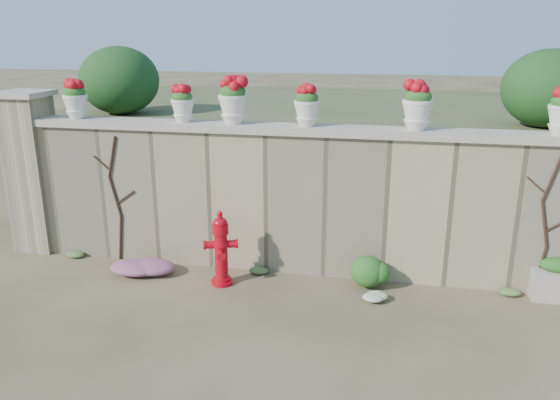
# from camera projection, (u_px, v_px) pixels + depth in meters

# --- Properties ---
(ground) EXTENTS (80.00, 80.00, 0.00)m
(ground) POSITION_uv_depth(u_px,v_px,m) (270.00, 331.00, 6.33)
(ground) COLOR #4E4127
(ground) RESTS_ON ground
(stone_wall) EXTENTS (8.00, 0.40, 2.00)m
(stone_wall) POSITION_uv_depth(u_px,v_px,m) (297.00, 203.00, 7.72)
(stone_wall) COLOR #9B8B67
(stone_wall) RESTS_ON ground
(wall_cap) EXTENTS (8.10, 0.52, 0.10)m
(wall_cap) POSITION_uv_depth(u_px,v_px,m) (298.00, 130.00, 7.40)
(wall_cap) COLOR #B7AB9B
(wall_cap) RESTS_ON stone_wall
(gate_pillar) EXTENTS (0.72, 0.72, 2.48)m
(gate_pillar) POSITION_uv_depth(u_px,v_px,m) (33.00, 171.00, 8.43)
(gate_pillar) COLOR #9B8B67
(gate_pillar) RESTS_ON ground
(raised_fill) EXTENTS (9.00, 6.00, 2.00)m
(raised_fill) POSITION_uv_depth(u_px,v_px,m) (325.00, 155.00, 10.71)
(raised_fill) COLOR #384C23
(raised_fill) RESTS_ON ground
(back_shrub_left) EXTENTS (1.30, 1.30, 1.10)m
(back_shrub_left) POSITION_uv_depth(u_px,v_px,m) (119.00, 80.00, 8.99)
(back_shrub_left) COLOR #143814
(back_shrub_left) RESTS_ON raised_fill
(back_shrub_right) EXTENTS (1.30, 1.30, 1.10)m
(back_shrub_right) POSITION_uv_depth(u_px,v_px,m) (549.00, 88.00, 7.73)
(back_shrub_right) COLOR #143814
(back_shrub_right) RESTS_ON raised_fill
(vine_left) EXTENTS (0.60, 0.04, 1.91)m
(vine_left) POSITION_uv_depth(u_px,v_px,m) (116.00, 197.00, 8.02)
(vine_left) COLOR black
(vine_left) RESTS_ON ground
(vine_right) EXTENTS (0.60, 0.04, 1.91)m
(vine_right) POSITION_uv_depth(u_px,v_px,m) (545.00, 224.00, 6.90)
(vine_right) COLOR black
(vine_right) RESTS_ON ground
(fire_hydrant) EXTENTS (0.45, 0.32, 1.05)m
(fire_hydrant) POSITION_uv_depth(u_px,v_px,m) (221.00, 248.00, 7.36)
(fire_hydrant) COLOR #BB0714
(fire_hydrant) RESTS_ON ground
(planter_box) EXTENTS (0.68, 0.40, 0.56)m
(planter_box) POSITION_uv_depth(u_px,v_px,m) (559.00, 280.00, 7.04)
(planter_box) COLOR #B7AB9B
(planter_box) RESTS_ON ground
(green_shrub) EXTENTS (0.58, 0.52, 0.55)m
(green_shrub) POSITION_uv_depth(u_px,v_px,m) (376.00, 271.00, 7.26)
(green_shrub) COLOR #1E5119
(green_shrub) RESTS_ON ground
(magenta_clump) EXTENTS (0.92, 0.62, 0.25)m
(magenta_clump) POSITION_uv_depth(u_px,v_px,m) (144.00, 268.00, 7.72)
(magenta_clump) COLOR #C727A7
(magenta_clump) RESTS_ON ground
(white_flowers) EXTENTS (0.45, 0.36, 0.16)m
(white_flowers) POSITION_uv_depth(u_px,v_px,m) (377.00, 297.00, 6.97)
(white_flowers) COLOR white
(white_flowers) RESTS_ON ground
(urn_pot_0) EXTENTS (0.35, 0.35, 0.55)m
(urn_pot_0) POSITION_uv_depth(u_px,v_px,m) (75.00, 100.00, 7.94)
(urn_pot_0) COLOR silver
(urn_pot_0) RESTS_ON wall_cap
(urn_pot_1) EXTENTS (0.33, 0.33, 0.51)m
(urn_pot_1) POSITION_uv_depth(u_px,v_px,m) (183.00, 104.00, 7.63)
(urn_pot_1) COLOR silver
(urn_pot_1) RESTS_ON wall_cap
(urn_pot_2) EXTENTS (0.41, 0.41, 0.64)m
(urn_pot_2) POSITION_uv_depth(u_px,v_px,m) (233.00, 101.00, 7.47)
(urn_pot_2) COLOR silver
(urn_pot_2) RESTS_ON wall_cap
(urn_pot_3) EXTENTS (0.35, 0.35, 0.55)m
(urn_pot_3) POSITION_uv_depth(u_px,v_px,m) (307.00, 106.00, 7.29)
(urn_pot_3) COLOR silver
(urn_pot_3) RESTS_ON wall_cap
(urn_pot_4) EXTENTS (0.40, 0.40, 0.62)m
(urn_pot_4) POSITION_uv_depth(u_px,v_px,m) (418.00, 106.00, 7.00)
(urn_pot_4) COLOR silver
(urn_pot_4) RESTS_ON wall_cap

